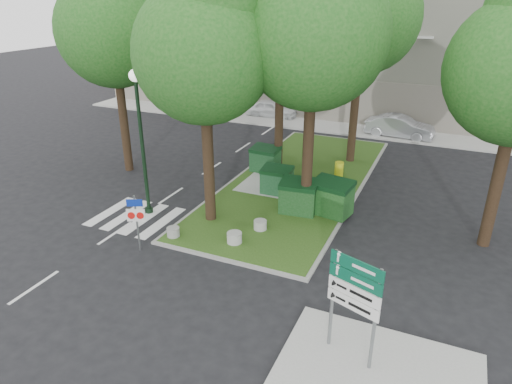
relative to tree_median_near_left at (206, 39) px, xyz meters
The scene contains 25 objects.
ground 7.88m from the tree_median_near_left, 61.12° to the right, with size 120.00×120.00×0.00m, color black.
median_island 9.27m from the tree_median_near_left, 70.64° to the left, with size 6.00×16.00×0.12m, color #254714.
median_kerb 9.28m from the tree_median_near_left, 70.64° to the left, with size 6.30×16.30×0.10m, color gray.
sidewalk_corner 12.33m from the tree_median_near_left, 37.45° to the right, with size 5.00×4.00×0.12m, color #999993.
building_sidewalk 17.57m from the tree_median_near_left, 84.94° to the left, with size 42.00×3.00×0.12m, color #999993.
zebra_crossing 7.75m from the tree_median_near_left, 155.64° to the right, with size 5.00×3.00×0.01m, color silver.
apartment_building 23.49m from the tree_median_near_left, 86.55° to the left, with size 41.00×12.00×16.00m, color #BDAD8E.
tree_median_near_left is the anchor object (origin of this frame).
tree_median_near_right 4.09m from the tree_median_near_left, 29.74° to the left, with size 5.60×5.60×11.46m.
tree_median_mid 6.53m from the tree_median_near_left, 85.60° to the left, with size 4.80×4.80×9.99m.
tree_median_far 10.24m from the tree_median_near_left, 68.72° to the left, with size 5.80×5.80×11.93m.
tree_street_left 7.83m from the tree_median_near_left, 153.43° to the left, with size 5.40×5.40×11.00m.
dumpster_a 8.85m from the tree_median_near_left, 91.29° to the left, with size 1.56×1.15×1.38m.
dumpster_b 7.61m from the tree_median_near_left, 67.61° to the left, with size 1.43×1.02×1.31m.
dumpster_c 7.46m from the tree_median_near_left, 33.71° to the left, with size 1.69×1.27×1.48m.
dumpster_d 8.19m from the tree_median_near_left, 28.94° to the left, with size 1.86×1.47×1.55m.
bollard_left 7.33m from the tree_median_near_left, 109.12° to the right, with size 0.50×0.50×0.36m, color gray.
bollard_right 7.35m from the tree_median_near_left, 40.39° to the right, with size 0.57×0.57×0.41m, color #9B9C97.
bollard_mid 7.35m from the tree_median_near_left, ahead, with size 0.53×0.53×0.38m, color #989994.
litter_bin 10.27m from the tree_median_near_left, 61.76° to the left, with size 0.45×0.45×0.78m, color #BEC517.
street_lamp 4.57m from the tree_median_near_left, behind, with size 0.49×0.49×6.15m.
traffic_sign_pole 6.85m from the tree_median_near_left, 112.57° to the right, with size 0.63×0.29×2.24m.
directional_sign 10.39m from the tree_median_near_left, 38.00° to the right, with size 1.40×0.54×2.94m.
car_white 18.68m from the tree_median_near_left, 104.00° to the left, with size 1.57×3.91×1.33m, color white.
car_silver 17.74m from the tree_median_near_left, 70.73° to the left, with size 1.53×4.39×1.45m, color #9FA1A7.
Camera 1 is at (7.18, -12.41, 8.90)m, focal length 32.00 mm.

